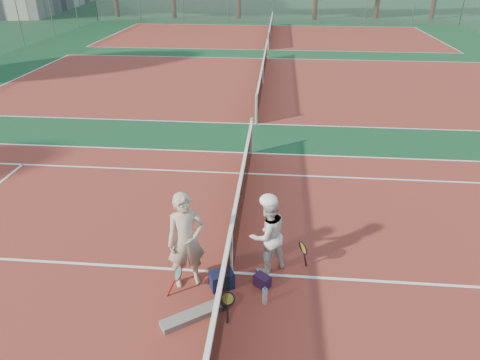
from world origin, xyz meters
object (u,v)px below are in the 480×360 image
at_px(net_main, 231,251).
at_px(player_a, 186,241).
at_px(racket_black_held, 302,255).
at_px(racket_red, 178,280).
at_px(sports_bag_navy, 222,280).
at_px(sports_bag_purple, 262,281).
at_px(racket_spare, 228,300).
at_px(water_bottle, 265,296).
at_px(player_b, 267,235).

distance_m(net_main, player_a, 0.90).
bearing_deg(racket_black_held, player_a, -16.18).
height_order(net_main, racket_black_held, net_main).
distance_m(racket_red, racket_black_held, 2.32).
distance_m(net_main, racket_black_held, 1.34).
relative_size(racket_black_held, sports_bag_navy, 1.45).
bearing_deg(sports_bag_purple, player_a, -179.44).
bearing_deg(racket_red, racket_black_held, -9.29).
distance_m(player_a, racket_spare, 1.23).
distance_m(racket_spare, sports_bag_navy, 0.42).
xyz_separation_m(net_main, player_a, (-0.74, -0.32, 0.40)).
height_order(player_a, racket_red, player_a).
bearing_deg(racket_spare, racket_black_held, -57.54).
height_order(racket_red, sports_bag_navy, racket_red).
distance_m(racket_red, sports_bag_navy, 0.76).
bearing_deg(racket_spare, sports_bag_navy, 15.06).
xyz_separation_m(net_main, sports_bag_purple, (0.58, -0.30, -0.40)).
relative_size(net_main, water_bottle, 36.60).
relative_size(net_main, player_b, 7.23).
xyz_separation_m(player_a, racket_spare, (0.76, -0.46, -0.85)).
relative_size(player_b, sports_bag_purple, 5.46).
xyz_separation_m(player_b, racket_red, (-1.49, -0.80, -0.49)).
bearing_deg(racket_red, sports_bag_purple, -19.48).
bearing_deg(sports_bag_navy, player_b, 37.65).
bearing_deg(racket_red, water_bottle, -35.85).
relative_size(net_main, sports_bag_navy, 26.97).
xyz_separation_m(player_a, water_bottle, (1.38, -0.41, -0.76)).
height_order(net_main, sports_bag_purple, net_main).
bearing_deg(water_bottle, sports_bag_purple, 98.21).
bearing_deg(water_bottle, racket_black_held, 56.26).
relative_size(racket_red, sports_bag_purple, 1.95).
bearing_deg(racket_black_held, sports_bag_purple, 6.19).
bearing_deg(water_bottle, sports_bag_navy, 157.03).
bearing_deg(sports_bag_navy, sports_bag_purple, 7.39).
height_order(racket_black_held, racket_spare, racket_black_held).
distance_m(racket_red, racket_spare, 0.92).
bearing_deg(sports_bag_navy, player_a, 172.59).
relative_size(racket_red, racket_black_held, 0.92).
xyz_separation_m(racket_spare, sports_bag_navy, (-0.15, 0.38, 0.10)).
height_order(racket_black_held, sports_bag_navy, racket_black_held).
bearing_deg(player_b, racket_black_held, 151.18).
xyz_separation_m(sports_bag_navy, sports_bag_purple, (0.71, 0.09, -0.05)).
relative_size(racket_red, sports_bag_navy, 1.34).
distance_m(player_a, sports_bag_purple, 1.54).
xyz_separation_m(player_a, sports_bag_purple, (1.32, 0.01, -0.79)).
xyz_separation_m(player_a, sports_bag_navy, (0.61, -0.08, -0.75)).
bearing_deg(water_bottle, player_a, 163.60).
bearing_deg(sports_bag_purple, net_main, 152.23).
relative_size(player_b, racket_spare, 2.54).
xyz_separation_m(racket_red, water_bottle, (1.50, -0.12, -0.12)).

